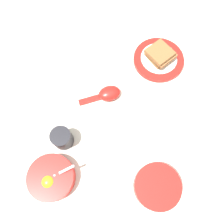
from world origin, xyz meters
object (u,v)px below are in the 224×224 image
toast_plate (159,60)px  soup_spoon (108,94)px  drinking_cup (63,138)px  toast_sandwich (161,54)px  congee_bowl (158,186)px  egg_bowl (53,178)px

toast_plate → soup_spoon: size_ratio=1.23×
soup_spoon → drinking_cup: drinking_cup is taller
toast_sandwich → congee_bowl: 0.45m
toast_plate → congee_bowl: size_ratio=1.35×
egg_bowl → congee_bowl: 0.32m
toast_sandwich → soup_spoon: 0.24m
soup_spoon → egg_bowl: bearing=63.3°
soup_spoon → congee_bowl: 0.34m
soup_spoon → drinking_cup: 0.21m
drinking_cup → toast_plate: bearing=-133.5°
soup_spoon → drinking_cup: (0.13, 0.17, 0.02)m
congee_bowl → drinking_cup: drinking_cup is taller
toast_plate → soup_spoon: (0.18, 0.16, 0.01)m
egg_bowl → toast_sandwich: bearing=-126.2°
toast_sandwich → drinking_cup: 0.45m
soup_spoon → drinking_cup: bearing=52.9°
congee_bowl → drinking_cup: 0.32m
toast_plate → drinking_cup: (0.31, 0.33, 0.03)m
egg_bowl → congee_bowl: bearing=179.2°
toast_sandwich → soup_spoon: (0.18, 0.16, -0.02)m
soup_spoon → toast_sandwich: bearing=-139.0°
toast_sandwich → egg_bowl: bearing=53.8°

